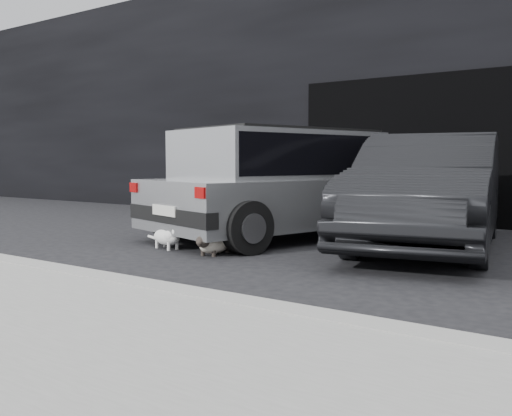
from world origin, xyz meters
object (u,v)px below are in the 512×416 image
Objects in this scene: silver_hatchback at (285,179)px; cat_siamese at (213,243)px; cat_white at (168,237)px; second_car at (429,191)px.

silver_hatchback reaches higher than cat_siamese.
cat_siamese is 0.73m from cat_white.
cat_siamese is (-1.89, -2.01, -0.60)m from second_car.
silver_hatchback is 1.03× the size of second_car.
second_car reaches higher than cat_siamese.
cat_siamese is (0.16, -1.85, -0.71)m from silver_hatchback.
second_car is 5.22× the size of cat_siamese.
silver_hatchback is 6.55× the size of cat_white.
silver_hatchback is at bearing 177.13° from cat_white.
silver_hatchback reaches higher than second_car.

